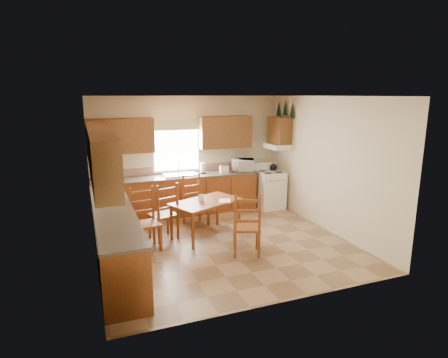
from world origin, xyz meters
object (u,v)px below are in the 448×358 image
object	(u,v)px
chair_near_right	(247,224)
chair_far_right	(196,201)
chair_near_left	(163,211)
microwave	(243,165)
chair_far_left	(146,220)
dining_table	(206,219)
stove	(270,190)

from	to	relation	value
chair_near_right	chair_far_right	distance (m)	1.78
chair_near_left	chair_near_right	bearing A→B (deg)	117.40
microwave	chair_far_left	xyz separation A→B (m)	(-2.63, -1.74, -0.51)
dining_table	chair_far_left	distance (m)	1.25
dining_table	chair_near_right	world-z (taller)	chair_near_right
microwave	chair_far_left	distance (m)	3.20
microwave	chair_near_right	distance (m)	2.78
stove	chair_far_left	size ratio (longest dim) A/B	0.80
stove	chair_near_left	size ratio (longest dim) A/B	0.80
dining_table	chair_far_right	size ratio (longest dim) A/B	1.25
microwave	chair_far_right	xyz separation A→B (m)	(-1.42, -0.80, -0.54)
stove	microwave	size ratio (longest dim) A/B	1.80
chair_far_left	chair_far_right	world-z (taller)	chair_far_left
stove	dining_table	size ratio (longest dim) A/B	0.67
chair_far_right	chair_near_left	bearing A→B (deg)	-160.38
microwave	chair_far_right	world-z (taller)	microwave
chair_far_right	dining_table	bearing A→B (deg)	-103.72
dining_table	chair_far_left	world-z (taller)	chair_far_left
stove	chair_near_right	distance (m)	2.83
chair_near_left	chair_near_right	distance (m)	1.70
chair_near_left	microwave	bearing A→B (deg)	-167.00
stove	dining_table	world-z (taller)	stove
chair_near_left	chair_far_left	distance (m)	0.57
chair_near_right	chair_far_left	world-z (taller)	chair_far_left
dining_table	chair_far_right	xyz separation A→B (m)	(-0.00, 0.69, 0.18)
dining_table	chair_far_right	world-z (taller)	chair_far_right
chair_far_left	dining_table	bearing A→B (deg)	4.89
microwave	chair_near_left	distance (m)	2.65
chair_near_right	chair_far_right	bearing A→B (deg)	-56.45
stove	chair_far_left	world-z (taller)	chair_far_left
stove	chair_far_right	world-z (taller)	chair_far_right
chair_far_left	chair_far_right	xyz separation A→B (m)	(1.21, 0.95, -0.02)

